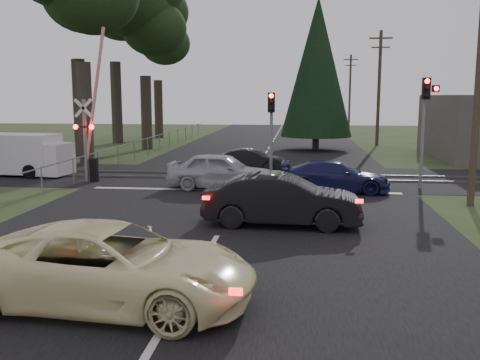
# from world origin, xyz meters

# --- Properties ---
(ground) EXTENTS (120.00, 120.00, 0.00)m
(ground) POSITION_xyz_m (0.00, 0.00, 0.00)
(ground) COLOR #2C3B1A
(ground) RESTS_ON ground
(road) EXTENTS (14.00, 100.00, 0.01)m
(road) POSITION_xyz_m (0.00, 10.00, 0.01)
(road) COLOR black
(road) RESTS_ON ground
(rail_corridor) EXTENTS (120.00, 8.00, 0.01)m
(rail_corridor) POSITION_xyz_m (0.00, 12.00, 0.01)
(rail_corridor) COLOR black
(rail_corridor) RESTS_ON ground
(stop_line) EXTENTS (13.00, 0.35, 0.00)m
(stop_line) POSITION_xyz_m (0.00, 8.20, 0.01)
(stop_line) COLOR silver
(stop_line) RESTS_ON ground
(rail_near) EXTENTS (120.00, 0.12, 0.10)m
(rail_near) POSITION_xyz_m (0.00, 11.20, 0.05)
(rail_near) COLOR #59544C
(rail_near) RESTS_ON ground
(rail_far) EXTENTS (120.00, 0.12, 0.10)m
(rail_far) POSITION_xyz_m (0.00, 12.80, 0.05)
(rail_far) COLOR #59544C
(rail_far) RESTS_ON ground
(crossing_signal) EXTENTS (1.62, 0.38, 6.96)m
(crossing_signal) POSITION_xyz_m (-7.27, 9.79, 2.06)
(crossing_signal) COLOR slate
(crossing_signal) RESTS_ON ground
(traffic_signal_right) EXTENTS (0.68, 0.48, 4.70)m
(traffic_signal_right) POSITION_xyz_m (7.55, 9.47, 3.31)
(traffic_signal_right) COLOR slate
(traffic_signal_right) RESTS_ON ground
(traffic_signal_center) EXTENTS (0.32, 0.48, 4.10)m
(traffic_signal_center) POSITION_xyz_m (1.00, 10.68, 2.81)
(traffic_signal_center) COLOR slate
(traffic_signal_center) RESTS_ON ground
(utility_pole_near) EXTENTS (1.80, 0.26, 9.00)m
(utility_pole_near) POSITION_xyz_m (8.50, 6.00, 4.73)
(utility_pole_near) COLOR #4C3D2D
(utility_pole_near) RESTS_ON ground
(utility_pole_mid) EXTENTS (1.80, 0.26, 9.00)m
(utility_pole_mid) POSITION_xyz_m (8.50, 30.00, 4.73)
(utility_pole_mid) COLOR #4C3D2D
(utility_pole_mid) RESTS_ON ground
(utility_pole_far) EXTENTS (1.80, 0.26, 9.00)m
(utility_pole_far) POSITION_xyz_m (8.50, 55.00, 4.73)
(utility_pole_far) COLOR #4C3D2D
(utility_pole_far) RESTS_ON ground
(euc_tree_c) EXTENTS (6.00, 6.00, 13.20)m
(euc_tree_c) POSITION_xyz_m (-9.00, 25.00, 9.51)
(euc_tree_c) COLOR #473D33
(euc_tree_c) RESTS_ON ground
(euc_tree_e) EXTENTS (6.00, 6.00, 13.20)m
(euc_tree_e) POSITION_xyz_m (-11.00, 36.00, 9.51)
(euc_tree_e) COLOR #473D33
(euc_tree_e) RESTS_ON ground
(conifer_tree) EXTENTS (5.20, 5.20, 11.00)m
(conifer_tree) POSITION_xyz_m (3.50, 26.00, 5.99)
(conifer_tree) COLOR #473D33
(conifer_tree) RESTS_ON ground
(fence_left) EXTENTS (0.10, 36.00, 1.20)m
(fence_left) POSITION_xyz_m (-7.80, 22.50, 0.00)
(fence_left) COLOR slate
(fence_left) RESTS_ON ground
(cream_coupe) EXTENTS (5.78, 3.04, 1.55)m
(cream_coupe) POSITION_xyz_m (-1.24, -4.43, 0.77)
(cream_coupe) COLOR #F7EFB1
(cream_coupe) RESTS_ON ground
(dark_hatchback) EXTENTS (4.87, 1.88, 1.58)m
(dark_hatchback) POSITION_xyz_m (1.80, 2.29, 0.79)
(dark_hatchback) COLOR black
(dark_hatchback) RESTS_ON ground
(silver_car) EXTENTS (4.72, 2.27, 1.56)m
(silver_car) POSITION_xyz_m (-1.00, 8.49, 0.78)
(silver_car) COLOR #AAAEB2
(silver_car) RESTS_ON ground
(blue_sedan) EXTENTS (4.55, 2.09, 1.29)m
(blue_sedan) POSITION_xyz_m (3.80, 8.40, 0.64)
(blue_sedan) COLOR #191A4D
(blue_sedan) RESTS_ON ground
(dark_car_far) EXTENTS (3.67, 1.59, 1.17)m
(dark_car_far) POSITION_xyz_m (-0.20, 14.08, 0.59)
(dark_car_far) COLOR black
(dark_car_far) RESTS_ON ground
(white_van) EXTENTS (5.45, 2.43, 2.07)m
(white_van) POSITION_xyz_m (-11.64, 11.42, 1.05)
(white_van) COLOR silver
(white_van) RESTS_ON ground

